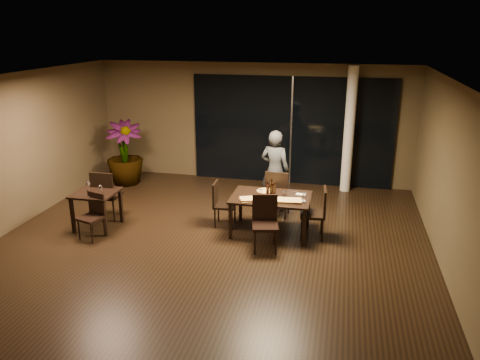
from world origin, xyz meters
The scene contains 33 objects.
ground centered at (0.00, 0.00, 0.00)m, with size 8.00×8.00×0.00m, color black.
wall_back centered at (0.00, 4.05, 1.50)m, with size 8.00×0.10×3.00m, color #483C26.
wall_front centered at (0.00, -4.05, 1.50)m, with size 8.00×0.10×3.00m, color #483C26.
wall_left centered at (-4.05, 0.00, 1.50)m, with size 0.10×8.00×3.00m, color #483C26.
wall_right centered at (4.05, 0.00, 1.50)m, with size 0.10×8.00×3.00m, color #483C26.
ceiling centered at (0.00, 0.00, 3.02)m, with size 8.00×8.00×0.04m, color silver.
window_panel centered at (1.00, 3.96, 1.35)m, with size 5.00×0.06×2.70m, color black.
column centered at (2.40, 3.65, 1.50)m, with size 0.24×0.24×3.00m, color white.
main_table centered at (1.00, 0.80, 0.68)m, with size 1.50×1.00×0.75m.
side_table centered at (-2.40, 0.30, 0.62)m, with size 0.80×0.80×0.75m.
chair_main_far centered at (1.01, 1.60, 0.57)m, with size 0.50×0.50×1.03m.
chair_main_near centered at (1.00, 0.14, 0.55)m, with size 0.54×0.54×0.98m.
chair_main_left centered at (-0.03, 0.94, 0.51)m, with size 0.44×0.44×0.91m.
chair_main_right centered at (1.89, 0.77, 0.55)m, with size 0.49×0.49×0.99m.
chair_side_far centered at (-2.41, 0.70, 0.59)m, with size 0.50×0.50×1.06m.
chair_side_near centered at (-2.24, -0.11, 0.48)m, with size 0.50×0.50×0.87m.
diner centered at (0.89, 2.04, 0.89)m, with size 0.60×0.40×1.77m, color #303336.
potted_plant centered at (-3.07, 2.96, 0.80)m, with size 0.88×0.88×1.61m, color #1C501A.
pizza_board_left centered at (0.72, 0.55, 0.76)m, with size 0.55×0.27×0.01m, color #472D16.
pizza_board_right centered at (1.32, 0.60, 0.76)m, with size 0.56×0.28×0.01m, color #452F16.
oblong_pizza_left centered at (0.72, 0.55, 0.77)m, with size 0.50×0.23×0.02m, color maroon, non-canonical shape.
oblong_pizza_right centered at (1.32, 0.60, 0.77)m, with size 0.54×0.25×0.02m, color maroon, non-canonical shape.
round_pizza centered at (0.85, 1.06, 0.76)m, with size 0.34×0.34×0.01m, color red.
bottle_a centered at (0.92, 0.88, 0.89)m, with size 0.06×0.06×0.27m, color black, non-canonical shape.
bottle_b centered at (1.05, 0.82, 0.89)m, with size 0.06×0.06×0.29m, color black, non-canonical shape.
bottle_c centered at (1.00, 0.87, 0.92)m, with size 0.08×0.08×0.34m, color black, non-canonical shape.
tumbler_left centered at (0.78, 0.90, 0.80)m, with size 0.08×0.08×0.09m, color white.
tumbler_right centered at (1.25, 0.90, 0.79)m, with size 0.07×0.07×0.09m, color white.
napkin_near centered at (1.57, 0.66, 0.76)m, with size 0.18×0.10×0.01m, color white.
napkin_far centered at (1.55, 1.02, 0.76)m, with size 0.18×0.10×0.01m, color white.
wine_glass_a centered at (-2.57, 0.35, 0.84)m, with size 0.08×0.08×0.18m, color white, non-canonical shape.
wine_glass_b centered at (-2.24, 0.23, 0.83)m, with size 0.07×0.07×0.17m, color white, non-canonical shape.
side_napkin centered at (-2.32, 0.07, 0.76)m, with size 0.18×0.11×0.01m, color white.
Camera 1 is at (2.26, -7.49, 3.85)m, focal length 35.00 mm.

